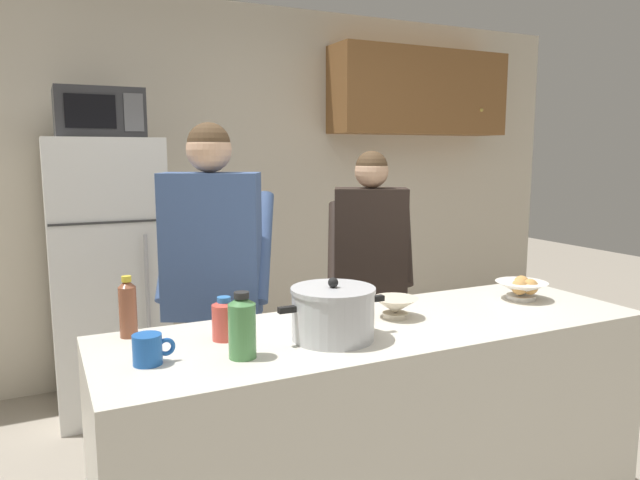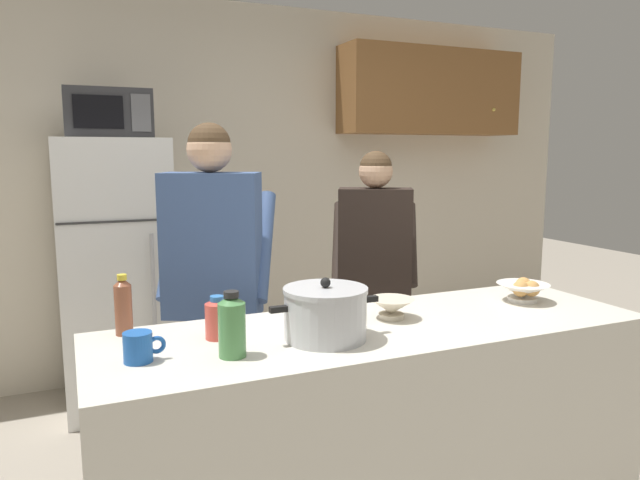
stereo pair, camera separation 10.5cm
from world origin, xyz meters
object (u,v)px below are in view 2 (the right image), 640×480
object	(u,v)px
refrigerator	(116,275)
person_near_pot	(213,264)
coffee_mug	(139,347)
bread_bowl	(523,290)
bottle_near_edge	(217,318)
bottle_mid_counter	(123,305)
person_by_sink	(374,260)
cooking_pot	(325,313)
microwave	(108,114)
bottle_far_corner	(232,325)
empty_bowl	(392,307)

from	to	relation	value
refrigerator	person_near_pot	distance (m)	1.21
coffee_mug	bread_bowl	xyz separation A→B (m)	(1.63, 0.10, 0.00)
coffee_mug	bottle_near_edge	bearing A→B (deg)	25.06
person_near_pot	coffee_mug	xyz separation A→B (m)	(-0.42, -0.76, -0.10)
refrigerator	bottle_mid_counter	size ratio (longest dim) A/B	7.49
person_near_pot	person_by_sink	bearing A→B (deg)	13.30
refrigerator	cooking_pot	bearing A→B (deg)	-74.01
microwave	bottle_far_corner	xyz separation A→B (m)	(0.21, -1.95, -0.76)
microwave	person_near_pot	xyz separation A→B (m)	(0.34, -1.11, -0.72)
bread_bowl	empty_bowl	xyz separation A→B (m)	(-0.66, 0.00, -0.00)
refrigerator	person_near_pot	size ratio (longest dim) A/B	0.97
bread_bowl	empty_bowl	size ratio (longest dim) A/B	1.26
person_by_sink	coffee_mug	world-z (taller)	person_by_sink
empty_bowl	bottle_near_edge	xyz separation A→B (m)	(-0.69, 0.03, 0.03)
cooking_pot	bottle_mid_counter	world-z (taller)	same
microwave	refrigerator	bearing A→B (deg)	90.07
person_near_pot	bottle_mid_counter	world-z (taller)	person_near_pot
refrigerator	empty_bowl	xyz separation A→B (m)	(0.89, -1.79, 0.14)
bottle_mid_counter	bottle_far_corner	distance (m)	0.48
refrigerator	coffee_mug	bearing A→B (deg)	-92.21
bread_bowl	empty_bowl	world-z (taller)	bread_bowl
refrigerator	microwave	bearing A→B (deg)	-89.93
refrigerator	bread_bowl	distance (m)	2.38
refrigerator	person_by_sink	bearing A→B (deg)	-34.79
person_by_sink	empty_bowl	size ratio (longest dim) A/B	8.71
refrigerator	person_by_sink	distance (m)	1.60
empty_bowl	person_by_sink	bearing A→B (deg)	65.18
bottle_near_edge	cooking_pot	bearing A→B (deg)	-24.58
bread_bowl	cooking_pot	bearing A→B (deg)	-172.63
coffee_mug	bottle_far_corner	distance (m)	0.29
coffee_mug	bread_bowl	distance (m)	1.63
cooking_pot	bottle_far_corner	size ratio (longest dim) A/B	1.90
bread_bowl	bottle_near_edge	bearing A→B (deg)	178.84
microwave	person_by_sink	bearing A→B (deg)	-34.14
refrigerator	bottle_near_edge	bearing A→B (deg)	-83.32
bottle_near_edge	bottle_far_corner	distance (m)	0.20
person_near_pot	empty_bowl	xyz separation A→B (m)	(0.55, -0.66, -0.10)
microwave	empty_bowl	distance (m)	2.15
person_by_sink	empty_bowl	xyz separation A→B (m)	(-0.41, -0.89, -0.01)
person_by_sink	bottle_mid_counter	xyz separation A→B (m)	(-1.39, -0.68, 0.05)
microwave	bottle_mid_counter	distance (m)	1.75
coffee_mug	empty_bowl	bearing A→B (deg)	6.20
bread_bowl	empty_bowl	distance (m)	0.66
microwave	person_near_pot	size ratio (longest dim) A/B	0.28
empty_bowl	person_near_pot	bearing A→B (deg)	129.96
bread_bowl	bottle_far_corner	size ratio (longest dim) A/B	1.06
bottle_near_edge	bottle_mid_counter	size ratio (longest dim) A/B	0.70
person_by_sink	bottle_mid_counter	world-z (taller)	person_by_sink
coffee_mug	cooking_pot	bearing A→B (deg)	-2.42
cooking_pot	empty_bowl	bearing A→B (deg)	20.97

